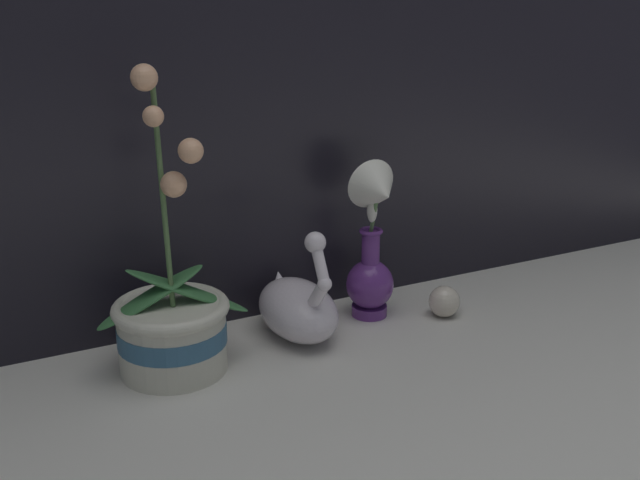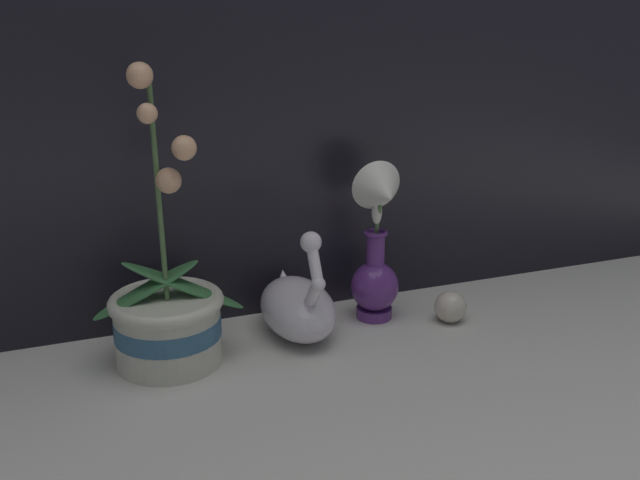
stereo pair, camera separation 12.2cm
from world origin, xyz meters
name	(u,v)px [view 1 (the left image)]	position (x,y,z in m)	size (l,w,h in m)	color
ground_plane	(334,369)	(0.00, 0.00, 0.00)	(2.80, 2.80, 0.00)	beige
orchid_potted_plant	(172,323)	(-0.22, 0.11, 0.08)	(0.24, 0.18, 0.46)	beige
swan_figurine	(300,306)	(0.00, 0.13, 0.05)	(0.12, 0.22, 0.20)	white
blue_vase	(373,249)	(0.15, 0.14, 0.13)	(0.09, 0.10, 0.29)	#602D7F
glass_sphere	(444,301)	(0.27, 0.09, 0.03)	(0.06, 0.06, 0.06)	beige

